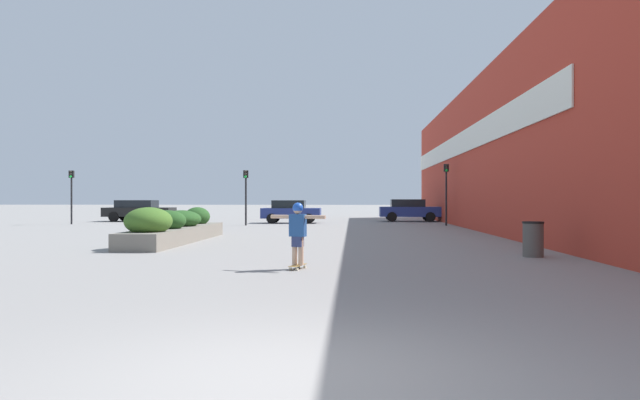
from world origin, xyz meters
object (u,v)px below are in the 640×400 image
object	(u,v)px
traffic_light_right	(446,184)
traffic_light_far_left	(71,187)
trash_bin	(533,239)
car_rightmost	(409,210)
car_center_right	(139,210)
traffic_light_left	(246,188)
skateboard	(298,266)
car_leftmost	(291,211)
car_center_left	(575,211)
skateboarder	(298,227)

from	to	relation	value
traffic_light_right	traffic_light_far_left	distance (m)	22.95
trash_bin	car_rightmost	distance (m)	24.44
car_center_right	traffic_light_far_left	xyz separation A→B (m)	(-2.47, -4.70, 1.49)
trash_bin	traffic_light_left	xyz separation A→B (m)	(-11.19, 17.77, 1.76)
traffic_light_left	traffic_light_far_left	world-z (taller)	traffic_light_far_left
trash_bin	car_center_right	world-z (taller)	car_center_right
skateboard	traffic_light_far_left	world-z (taller)	traffic_light_far_left
car_leftmost	car_center_left	size ratio (longest dim) A/B	0.89
traffic_light_left	traffic_light_right	bearing A→B (deg)	1.70
car_center_right	car_rightmost	world-z (taller)	car_rightmost
car_center_right	traffic_light_right	distance (m)	21.21
car_leftmost	car_center_left	distance (m)	18.88
skateboard	traffic_light_left	world-z (taller)	traffic_light_left
trash_bin	traffic_light_right	distance (m)	18.24
skateboarder	traffic_light_far_left	size ratio (longest dim) A/B	0.42
skateboarder	traffic_light_far_left	bearing A→B (deg)	143.49
car_leftmost	car_center_right	xyz separation A→B (m)	(-10.95, 2.23, 0.02)
skateboard	traffic_light_far_left	bearing A→B (deg)	143.49
skateboard	skateboarder	distance (m)	0.87
car_center_right	car_rightmost	distance (m)	18.96
skateboard	car_center_left	distance (m)	30.65
trash_bin	car_center_right	distance (m)	30.70
trash_bin	car_leftmost	xyz separation A→B (m)	(-8.89, 21.20, 0.30)
skateboarder	traffic_light_left	size ratio (longest dim) A/B	0.43
car_center_left	traffic_light_left	distance (m)	21.80
skateboard	trash_bin	world-z (taller)	trash_bin
car_leftmost	car_center_right	bearing A→B (deg)	-101.49
car_center_left	traffic_light_left	size ratio (longest dim) A/B	1.31
car_center_right	traffic_light_right	size ratio (longest dim) A/B	1.31
car_center_left	trash_bin	bearing A→B (deg)	156.82
car_center_left	traffic_light_far_left	distance (m)	32.54
car_leftmost	traffic_light_left	world-z (taller)	traffic_light_left
car_center_right	trash_bin	bearing A→B (deg)	40.26
skateboard	car_rightmost	size ratio (longest dim) A/B	0.17
skateboarder	car_center_left	size ratio (longest dim) A/B	0.33
skateboarder	car_rightmost	world-z (taller)	car_rightmost
skateboard	traffic_light_far_left	size ratio (longest dim) A/B	0.21
car_leftmost	traffic_light_left	xyz separation A→B (m)	(-2.30, -3.43, 1.47)
traffic_light_far_left	trash_bin	bearing A→B (deg)	-40.01
trash_bin	traffic_light_far_left	world-z (taller)	traffic_light_far_left
skateboard	traffic_light_left	distance (m)	21.54
trash_bin	car_rightmost	xyz separation A→B (m)	(-0.91, 24.42, 0.34)
skateboard	car_center_left	xyz separation A→B (m)	(15.98, 26.15, 0.69)
traffic_light_left	traffic_light_far_left	size ratio (longest dim) A/B	0.98
skateboard	traffic_light_right	distance (m)	22.34
skateboarder	traffic_light_left	world-z (taller)	traffic_light_left
car_leftmost	traffic_light_left	bearing A→B (deg)	-33.89
car_leftmost	car_rightmost	xyz separation A→B (m)	(7.99, 3.22, 0.04)
car_leftmost	traffic_light_far_left	xyz separation A→B (m)	(-13.42, -2.47, 1.51)
car_rightmost	traffic_light_right	size ratio (longest dim) A/B	1.16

